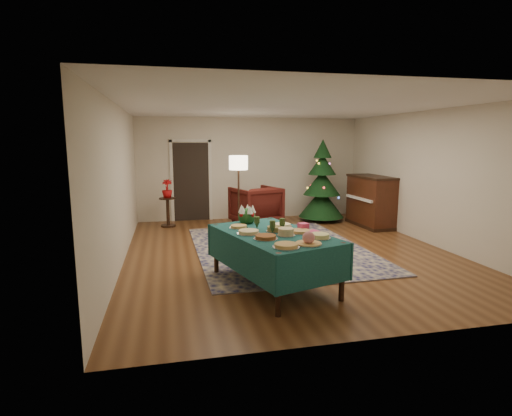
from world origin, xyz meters
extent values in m
plane|color=#593319|center=(0.00, 0.00, 0.00)|extent=(7.00, 7.00, 0.00)
plane|color=white|center=(0.00, 0.00, 2.70)|extent=(7.00, 7.00, 0.00)
plane|color=beige|center=(0.00, 3.50, 1.35)|extent=(6.00, 0.00, 6.00)
plane|color=beige|center=(0.00, -3.50, 1.35)|extent=(6.00, 0.00, 6.00)
plane|color=beige|center=(-3.00, 0.00, 1.35)|extent=(0.00, 7.00, 7.00)
plane|color=beige|center=(3.00, 0.00, 1.35)|extent=(0.00, 7.00, 7.00)
cube|color=black|center=(-1.60, 3.48, 1.02)|extent=(0.92, 0.02, 2.04)
cube|color=silver|center=(-2.10, 3.48, 1.05)|extent=(0.08, 0.04, 2.14)
cube|color=silver|center=(-1.10, 3.48, 1.05)|extent=(0.08, 0.04, 2.14)
cube|color=silver|center=(-1.60, 3.48, 2.10)|extent=(1.08, 0.04, 0.08)
cube|color=#13144A|center=(-0.11, 0.22, 0.01)|extent=(3.29, 4.27, 0.02)
cylinder|color=black|center=(-0.96, -2.73, 0.39)|extent=(0.07, 0.07, 0.79)
cylinder|color=black|center=(-1.49, -0.98, 0.39)|extent=(0.07, 0.07, 0.79)
cylinder|color=black|center=(-0.01, -2.45, 0.39)|extent=(0.07, 0.07, 0.79)
cylinder|color=black|center=(-0.54, -0.70, 0.39)|extent=(0.07, 0.07, 0.79)
cube|color=#133E42|center=(-0.75, -1.72, 0.77)|extent=(1.69, 2.25, 0.04)
cube|color=#133E42|center=(-1.03, -0.77, 0.54)|extent=(1.15, 0.38, 0.49)
cube|color=#133E42|center=(-0.46, -2.66, 0.54)|extent=(1.15, 0.38, 0.49)
cube|color=#133E42|center=(-0.20, -1.55, 0.54)|extent=(0.62, 1.95, 0.49)
cube|color=#133E42|center=(-1.29, -1.88, 0.54)|extent=(0.62, 1.95, 0.49)
cylinder|color=silver|center=(-0.80, -2.52, 0.80)|extent=(0.34, 0.34, 0.01)
cylinder|color=tan|center=(-0.80, -2.52, 0.82)|extent=(0.29, 0.29, 0.04)
cylinder|color=silver|center=(-0.48, -2.45, 0.80)|extent=(0.34, 0.34, 0.01)
sphere|color=#CC727A|center=(-0.48, -2.45, 0.88)|extent=(0.16, 0.16, 0.16)
cylinder|color=silver|center=(-0.22, -2.17, 0.80)|extent=(0.30, 0.30, 0.01)
cylinder|color=#D8D172|center=(-0.22, -2.17, 0.83)|extent=(0.26, 0.26, 0.05)
cylinder|color=silver|center=(-0.94, -2.05, 0.80)|extent=(0.33, 0.33, 0.01)
cylinder|color=brown|center=(-0.94, -2.05, 0.82)|extent=(0.28, 0.28, 0.04)
cylinder|color=silver|center=(-0.62, -1.93, 0.80)|extent=(0.25, 0.25, 0.01)
cylinder|color=tan|center=(-0.62, -1.93, 0.85)|extent=(0.22, 0.22, 0.09)
cylinder|color=silver|center=(-0.37, -1.80, 0.80)|extent=(0.32, 0.32, 0.01)
cylinder|color=#B2844C|center=(-0.37, -1.80, 0.82)|extent=(0.27, 0.27, 0.03)
cylinder|color=silver|center=(-1.11, -1.71, 0.80)|extent=(0.34, 0.34, 0.01)
cylinder|color=#D8BF7F|center=(-1.11, -1.71, 0.82)|extent=(0.29, 0.29, 0.04)
cylinder|color=silver|center=(-0.70, -1.64, 0.80)|extent=(0.27, 0.27, 0.01)
cylinder|color=maroon|center=(-0.70, -1.64, 0.83)|extent=(0.23, 0.23, 0.06)
cylinder|color=silver|center=(-0.50, -1.33, 0.80)|extent=(0.30, 0.30, 0.01)
cylinder|color=#F2EACC|center=(-0.50, -1.33, 0.82)|extent=(0.25, 0.25, 0.03)
cylinder|color=silver|center=(-1.18, -1.29, 0.80)|extent=(0.28, 0.28, 0.01)
cylinder|color=tan|center=(-1.18, -1.29, 0.82)|extent=(0.24, 0.24, 0.03)
cone|color=#2D471E|center=(-0.92, -1.41, 0.84)|extent=(0.07, 0.07, 0.09)
cylinder|color=#2D471E|center=(-0.92, -1.41, 0.93)|extent=(0.08, 0.08, 0.09)
cone|color=#2D471E|center=(-0.59, -1.62, 0.84)|extent=(0.07, 0.07, 0.09)
cylinder|color=#2D471E|center=(-0.59, -1.62, 0.93)|extent=(0.08, 0.08, 0.09)
cone|color=#2D471E|center=(-0.77, -1.75, 0.84)|extent=(0.07, 0.07, 0.09)
cylinder|color=#2D471E|center=(-0.77, -1.75, 0.93)|extent=(0.08, 0.08, 0.09)
cube|color=#D53B6E|center=(-0.22, -1.88, 0.81)|extent=(0.20, 0.20, 0.04)
cube|color=#E74075|center=(-0.27, -1.64, 0.84)|extent=(0.16, 0.16, 0.11)
sphere|color=#1E4C1E|center=(-0.98, -0.96, 0.89)|extent=(0.27, 0.27, 0.27)
cone|color=white|center=(-0.89, -0.96, 1.02)|extent=(0.11, 0.11, 0.13)
cone|color=white|center=(-0.96, -0.87, 1.02)|extent=(0.11, 0.11, 0.13)
cone|color=white|center=(-1.06, -0.91, 1.02)|extent=(0.11, 0.11, 0.13)
cone|color=white|center=(-1.06, -1.02, 1.02)|extent=(0.11, 0.11, 0.13)
cone|color=white|center=(-0.96, -1.05, 1.02)|extent=(0.11, 0.11, 0.13)
sphere|color=#B20C0F|center=(-0.89, -0.90, 0.94)|extent=(0.07, 0.07, 0.07)
sphere|color=#B20C0F|center=(-1.05, -0.87, 0.94)|extent=(0.07, 0.07, 0.07)
sphere|color=#B20C0F|center=(-1.08, -1.03, 0.94)|extent=(0.07, 0.07, 0.07)
sphere|color=#B20C0F|center=(-0.92, -1.06, 0.94)|extent=(0.07, 0.07, 0.07)
imported|color=#44130E|center=(-0.07, 2.54, 0.54)|extent=(1.30, 1.25, 1.07)
cylinder|color=#A57F3F|center=(-0.62, 1.89, 0.02)|extent=(0.30, 0.30, 0.03)
cylinder|color=black|center=(-0.62, 1.89, 0.80)|extent=(0.04, 0.04, 1.60)
cylinder|color=#FFEABF|center=(-0.62, 1.89, 1.60)|extent=(0.43, 0.43, 0.32)
cylinder|color=black|center=(-2.23, 2.80, 0.02)|extent=(0.36, 0.36, 0.04)
cylinder|color=black|center=(-2.23, 2.80, 0.35)|extent=(0.08, 0.08, 0.66)
cylinder|color=black|center=(-2.23, 2.80, 0.70)|extent=(0.40, 0.40, 0.03)
imported|color=#B10C0E|center=(-2.23, 2.80, 0.84)|extent=(0.25, 0.45, 0.25)
cylinder|color=black|center=(1.74, 2.70, 0.09)|extent=(0.13, 0.13, 0.17)
cone|color=black|center=(1.74, 2.70, 0.48)|extent=(1.24, 1.24, 0.75)
cone|color=black|center=(1.74, 2.70, 1.01)|extent=(1.02, 1.02, 0.64)
cone|color=black|center=(1.74, 2.70, 1.49)|extent=(0.77, 0.77, 0.53)
cone|color=black|center=(1.74, 2.70, 1.90)|extent=(0.50, 0.50, 0.48)
cube|color=black|center=(2.68, 1.80, 0.04)|extent=(0.68, 1.45, 0.08)
cube|color=#371B0D|center=(2.68, 1.80, 0.62)|extent=(0.65, 1.42, 1.16)
cube|color=black|center=(2.68, 1.80, 1.22)|extent=(0.70, 1.47, 0.05)
cube|color=white|center=(2.38, 1.79, 0.70)|extent=(0.17, 1.21, 0.06)
camera|label=1|loc=(-2.19, -7.09, 2.08)|focal=28.00mm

